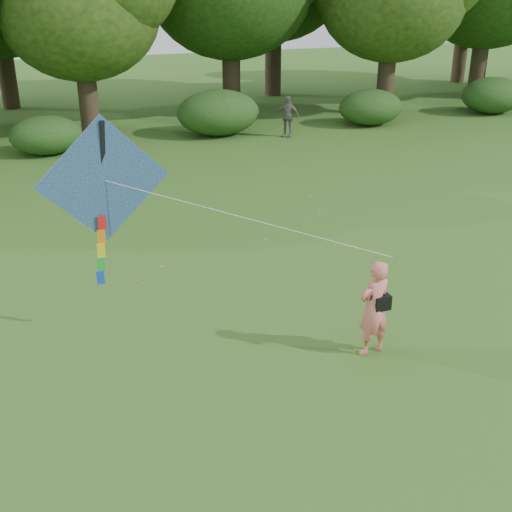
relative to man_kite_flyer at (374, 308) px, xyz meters
name	(u,v)px	position (x,y,z in m)	size (l,w,h in m)	color
ground	(374,370)	(-0.23, -0.52, -0.88)	(100.00, 100.00, 0.00)	#265114
man_kite_flyer	(374,308)	(0.00, 0.00, 0.00)	(0.64, 0.42, 1.75)	#ED736F
bystander_right	(287,116)	(5.34, 16.04, -0.03)	(1.00, 0.41, 1.70)	slate
crossbody_bag	(381,302)	(0.12, -0.03, 0.12)	(0.43, 0.20, 0.70)	black
flying_kite	(104,183)	(-4.03, 2.37, 2.00)	(5.44, 2.68, 3.09)	#255BA0
shrub_band	(131,122)	(-0.95, 17.09, -0.02)	(39.15, 3.22, 1.88)	#264919
fallen_leaves	(242,241)	(-0.36, 5.72, -0.87)	(8.89, 14.44, 0.01)	olive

